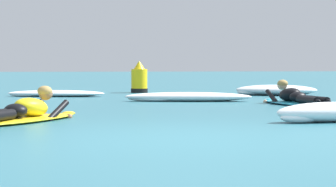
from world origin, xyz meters
The scene contains 8 objects.
ground_plane centered at (0.00, 10.00, 0.00)m, with size 120.00×120.00×0.00m, color #2D6B7A.
surfer_near centered at (-1.85, 2.49, 0.13)m, with size 1.76×2.48×0.53m.
surfer_far centered at (3.25, 5.76, 0.13)m, with size 0.78×2.56×0.54m.
whitewater_front centered at (2.36, 1.80, 0.13)m, with size 1.69×0.72×0.28m.
whitewater_mid_left centered at (-1.35, 10.16, 0.07)m, with size 2.53×1.21×0.16m.
whitewater_mid_right centered at (4.32, 9.94, 0.13)m, with size 2.35×1.78×0.27m.
whitewater_back centered at (1.46, 7.39, 0.09)m, with size 2.82×1.12×0.20m.
channel_marker_buoy centered at (1.00, 12.17, 0.35)m, with size 0.48×0.48×0.91m.
Camera 1 is at (-1.50, -7.28, 0.80)m, focal length 73.80 mm.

